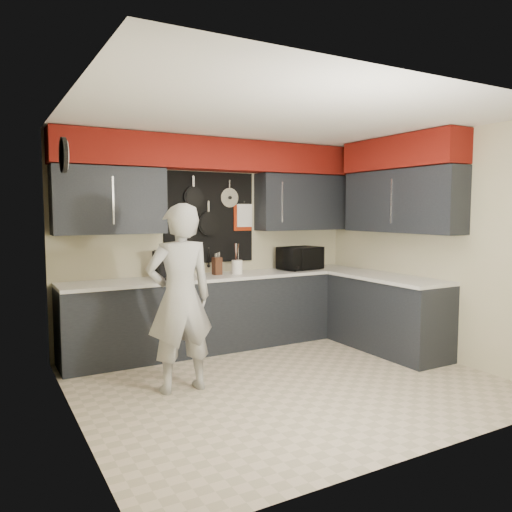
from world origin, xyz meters
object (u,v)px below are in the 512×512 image
microwave (300,258)px  person (180,298)px  utensil_crock (237,267)px  knife_block (217,266)px  coffee_maker (162,264)px

microwave → person: (-2.16, -1.16, -0.18)m
utensil_crock → person: (-1.19, -1.14, -0.12)m
knife_block → coffee_maker: (-0.73, -0.06, 0.06)m
microwave → knife_block: bearing=170.2°
knife_block → person: 1.54m
coffee_maker → person: 1.19m
microwave → person: 2.46m
person → microwave: bearing=-151.1°
utensil_crock → person: bearing=-136.1°
knife_block → utensil_crock: size_ratio=1.24×
microwave → utensil_crock: bearing=173.5°
knife_block → person: bearing=-132.7°
utensil_crock → knife_block: bearing=165.2°
person → coffee_maker: bearing=-100.0°
utensil_crock → coffee_maker: coffee_maker is taller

